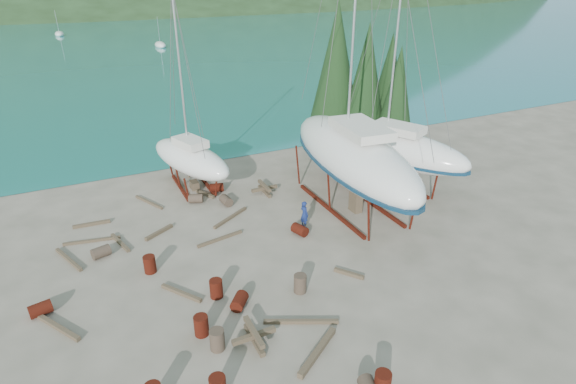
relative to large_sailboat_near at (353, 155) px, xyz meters
name	(u,v)px	position (x,y,z in m)	size (l,w,h in m)	color
ground	(288,265)	(-6.22, -4.03, -3.44)	(600.00, 600.00, 0.00)	#5D584A
far_house_center	(18,6)	(-26.22, 185.97, -0.52)	(6.60, 5.60, 5.60)	beige
far_house_right	(154,3)	(23.78, 185.97, -0.52)	(6.60, 5.60, 5.60)	beige
cypress_near_right	(366,80)	(6.28, 7.97, 2.35)	(3.60, 3.60, 10.00)	black
cypress_mid_right	(397,95)	(7.78, 5.97, 1.48)	(3.06, 3.06, 8.50)	black
cypress_back_left	(336,65)	(4.78, 9.97, 3.22)	(4.14, 4.14, 11.50)	black
cypress_far_right	(389,81)	(9.28, 8.97, 1.77)	(3.24, 3.24, 9.00)	black
moored_boat_mid	(160,45)	(3.78, 75.97, -3.06)	(2.00, 5.00, 6.05)	white
moored_boat_far	(59,34)	(-14.22, 105.97, -3.06)	(2.00, 5.00, 6.05)	white
large_sailboat_near	(353,155)	(0.00, 0.00, 0.00)	(5.37, 13.95, 21.42)	white
large_sailboat_far	(391,148)	(4.02, 1.48, -0.68)	(7.27, 11.00, 16.89)	white
small_sailboat_shore	(190,158)	(-7.99, 7.15, -1.37)	(4.87, 8.28, 12.63)	white
worker	(304,214)	(-3.72, -1.03, -2.63)	(0.60, 0.39, 1.63)	navy
drum_2	(40,309)	(-17.18, -2.72, -3.15)	(0.58, 0.58, 0.88)	#5F1E10
drum_4	(217,188)	(-6.77, 5.65, -3.15)	(0.58, 0.58, 0.88)	#5F1E10
drum_5	(300,283)	(-6.60, -6.12, -3.00)	(0.58, 0.58, 0.88)	#2D2823
drum_6	(300,230)	(-4.32, -1.65, -3.15)	(0.58, 0.58, 0.88)	#5F1E10
drum_7	(383,383)	(-6.59, -12.24, -3.00)	(0.58, 0.58, 0.88)	#5F1E10
drum_8	(150,264)	(-12.44, -1.62, -3.00)	(0.58, 0.58, 0.88)	#5F1E10
drum_9	(196,198)	(-8.46, 4.68, -3.15)	(0.58, 0.58, 0.88)	#2D2823
drum_10	(201,325)	(-11.38, -6.81, -3.00)	(0.58, 0.58, 0.88)	#5F1E10
drum_11	(226,200)	(-6.83, 3.57, -3.15)	(0.58, 0.58, 0.88)	#2D2823
drum_12	(239,301)	(-9.45, -5.91, -3.15)	(0.58, 0.58, 0.88)	#5F1E10
drum_14	(216,289)	(-10.13, -4.82, -3.00)	(0.58, 0.58, 0.88)	#5F1E10
drum_15	(101,252)	(-14.45, 0.79, -3.15)	(0.58, 0.58, 0.88)	#2D2823
drum_16	(217,340)	(-11.05, -7.83, -3.00)	(0.58, 0.58, 0.88)	#2D2823
timber_0	(149,202)	(-11.17, 5.88, -3.37)	(0.14, 2.68, 0.14)	brown
timber_2	(92,224)	(-14.66, 4.46, -3.35)	(0.19, 2.02, 0.19)	brown
timber_4	(120,243)	(-13.44, 1.66, -3.36)	(0.17, 2.14, 0.17)	brown
timber_5	(301,322)	(-7.52, -7.99, -3.36)	(0.16, 3.10, 0.16)	brown
timber_6	(205,194)	(-7.65, 5.45, -3.35)	(0.19, 1.64, 0.19)	brown
timber_7	(349,273)	(-3.92, -6.04, -3.36)	(0.17, 1.50, 0.17)	brown
timber_8	(159,232)	(-11.36, 1.82, -3.35)	(0.19, 1.87, 0.19)	brown
timber_9	(193,170)	(-7.29, 9.83, -3.37)	(0.15, 2.51, 0.15)	brown
timber_10	(230,218)	(-7.20, 1.72, -3.36)	(0.16, 2.89, 0.16)	brown
timber_11	(220,239)	(-8.50, -0.29, -3.37)	(0.15, 2.69, 0.15)	brown
timber_12	(181,293)	(-11.53, -3.99, -3.36)	(0.17, 2.26, 0.17)	brown
timber_14	(56,326)	(-16.66, -3.84, -3.35)	(0.18, 2.99, 0.18)	brown
timber_15	(92,241)	(-14.79, 2.54, -3.37)	(0.15, 2.92, 0.15)	brown
timber_16	(317,352)	(-7.73, -9.76, -3.33)	(0.23, 2.74, 0.23)	brown
timber_17	(69,259)	(-15.99, 1.14, -3.36)	(0.16, 2.71, 0.16)	brown
timber_pile_fore	(254,336)	(-9.65, -8.11, -3.14)	(1.80, 1.80, 0.60)	brown
timber_pile_aft	(264,188)	(-3.98, 4.12, -3.14)	(1.80, 1.80, 0.60)	brown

